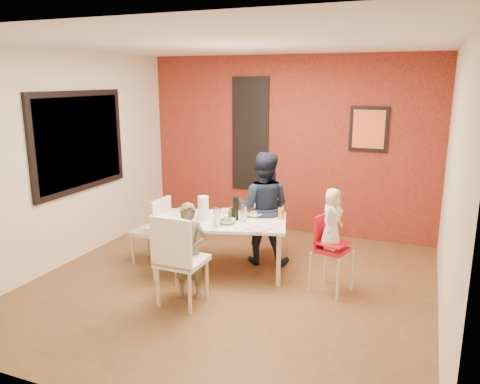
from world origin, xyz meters
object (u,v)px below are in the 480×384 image
at_px(chair_far, 268,221).
at_px(toddler, 332,218).
at_px(child_near, 189,251).
at_px(wine_bottle, 235,208).
at_px(chair_near, 178,256).
at_px(dining_table, 220,224).
at_px(child_far, 263,208).
at_px(chair_left, 155,227).
at_px(paper_towel_roll, 203,208).
at_px(high_chair, 329,246).

distance_m(chair_far, toddler, 1.33).
bearing_deg(child_near, wine_bottle, 59.54).
bearing_deg(chair_near, dining_table, -90.02).
distance_m(child_near, child_far, 1.34).
relative_size(chair_far, chair_left, 0.98).
height_order(chair_left, paper_towel_roll, paper_towel_roll).
distance_m(chair_far, chair_left, 1.49).
relative_size(chair_near, high_chair, 1.14).
bearing_deg(dining_table, high_chair, -2.19).
distance_m(chair_near, child_near, 0.25).
height_order(chair_near, toddler, toddler).
bearing_deg(toddler, high_chair, 73.95).
xyz_separation_m(dining_table, child_far, (0.39, 0.49, 0.12)).
bearing_deg(toddler, child_near, 133.33).
xyz_separation_m(chair_near, child_far, (0.41, 1.51, 0.17)).
bearing_deg(chair_left, toddler, 93.09).
bearing_deg(wine_bottle, dining_table, -162.50).
bearing_deg(chair_left, child_near, 54.21).
xyz_separation_m(dining_table, high_chair, (1.36, -0.05, -0.08)).
xyz_separation_m(high_chair, toddler, (0.02, -0.01, 0.33)).
bearing_deg(paper_towel_roll, toddler, 0.67).
height_order(child_far, wine_bottle, child_far).
xyz_separation_m(chair_near, chair_far, (0.39, 1.74, -0.08)).
relative_size(dining_table, chair_far, 2.08).
xyz_separation_m(chair_near, toddler, (1.40, 0.96, 0.30)).
relative_size(high_chair, child_far, 0.60).
xyz_separation_m(chair_near, high_chair, (1.38, 0.97, -0.03)).
height_order(dining_table, chair_left, chair_left).
bearing_deg(chair_left, high_chair, 93.40).
bearing_deg(wine_bottle, child_near, -103.48).
bearing_deg(dining_table, chair_near, -91.00).
height_order(high_chair, child_near, child_near).
xyz_separation_m(child_near, paper_towel_roll, (-0.17, 0.69, 0.28)).
bearing_deg(chair_near, toddler, -144.60).
height_order(chair_near, child_far, child_far).
distance_m(chair_far, child_far, 0.34).
xyz_separation_m(chair_near, chair_left, (-0.87, 0.95, -0.07)).
bearing_deg(paper_towel_roll, chair_far, 55.24).
bearing_deg(chair_left, chair_far, 124.95).
xyz_separation_m(chair_left, toddler, (2.27, 0.00, 0.37)).
distance_m(high_chair, wine_bottle, 1.22).
bearing_deg(high_chair, chair_near, 142.44).
xyz_separation_m(dining_table, chair_left, (-0.89, -0.07, -0.12)).
xyz_separation_m(high_chair, child_near, (-1.38, -0.72, 0.00)).
distance_m(high_chair, child_near, 1.55).
bearing_deg(toddler, wine_bottle, 100.64).
relative_size(high_chair, toddler, 1.29).
distance_m(child_near, paper_towel_roll, 0.76).
height_order(chair_far, wine_bottle, wine_bottle).
distance_m(chair_near, paper_towel_roll, 0.99).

